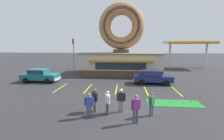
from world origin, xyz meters
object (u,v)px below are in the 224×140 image
object	(u,v)px
pedestrian_hooded_kid	(95,99)
trash_bin	(161,74)
pedestrian_clipboard_woman	(108,102)
pedestrian_beanie_man	(89,104)
traffic_light_pole	(74,49)
pedestrian_blue_sweater_man	(136,107)
golf_ball	(160,101)
putting_flag_pin	(199,99)
pedestrian_crossing_woman	(121,99)
car_teal	(40,75)
car_navy	(152,76)
pedestrian_leather_jacket_man	(152,103)

from	to	relation	value
pedestrian_hooded_kid	trash_bin	xyz separation A→B (m)	(6.98, 11.66, -0.39)
pedestrian_clipboard_woman	pedestrian_beanie_man	size ratio (longest dim) A/B	1.01
pedestrian_clipboard_woman	traffic_light_pole	world-z (taller)	traffic_light_pole
pedestrian_blue_sweater_man	golf_ball	bearing A→B (deg)	57.88
putting_flag_pin	trash_bin	bearing A→B (deg)	94.12
pedestrian_crossing_woman	trash_bin	distance (m)	12.69
golf_ball	pedestrian_beanie_man	world-z (taller)	pedestrian_beanie_man
putting_flag_pin	pedestrian_beanie_man	distance (m)	8.36
golf_ball	pedestrian_hooded_kid	distance (m)	5.41
putting_flag_pin	car_teal	bearing A→B (deg)	160.12
golf_ball	car_navy	world-z (taller)	car_navy
putting_flag_pin	car_navy	size ratio (longest dim) A/B	0.12
car_navy	pedestrian_hooded_kid	bearing A→B (deg)	-122.92
golf_ball	pedestrian_crossing_woman	size ratio (longest dim) A/B	0.03
pedestrian_hooded_kid	traffic_light_pole	distance (m)	20.49
pedestrian_clipboard_woman	pedestrian_leather_jacket_man	bearing A→B (deg)	1.03
putting_flag_pin	pedestrian_crossing_woman	distance (m)	6.20
pedestrian_hooded_kid	golf_ball	bearing A→B (deg)	24.29
putting_flag_pin	pedestrian_blue_sweater_man	size ratio (longest dim) A/B	0.32
car_teal	car_navy	xyz separation A→B (m)	(13.76, 0.27, 0.00)
putting_flag_pin	pedestrian_hooded_kid	world-z (taller)	pedestrian_hooded_kid
car_navy	pedestrian_clipboard_woman	bearing A→B (deg)	-117.13
car_navy	pedestrian_beanie_man	bearing A→B (deg)	-121.23
car_navy	putting_flag_pin	bearing A→B (deg)	-68.13
pedestrian_beanie_man	traffic_light_pole	size ratio (longest dim) A/B	0.27
trash_bin	car_navy	bearing A→B (deg)	-116.06
pedestrian_hooded_kid	pedestrian_clipboard_woman	distance (m)	0.98
car_teal	car_navy	bearing A→B (deg)	1.13
car_navy	traffic_light_pole	xyz separation A→B (m)	(-13.15, 10.62, 2.84)
golf_ball	pedestrian_beanie_man	size ratio (longest dim) A/B	0.03
pedestrian_blue_sweater_man	pedestrian_beanie_man	distance (m)	2.89
putting_flag_pin	pedestrian_beanie_man	bearing A→B (deg)	-160.52
pedestrian_leather_jacket_man	car_teal	bearing A→B (deg)	146.61
pedestrian_leather_jacket_man	pedestrian_crossing_woman	size ratio (longest dim) A/B	0.96
golf_ball	pedestrian_hooded_kid	size ratio (longest dim) A/B	0.03
car_navy	pedestrian_hooded_kid	distance (m)	9.60
car_teal	pedestrian_crossing_woman	bearing A→B (deg)	-36.72
putting_flag_pin	car_navy	distance (m)	6.63
car_teal	traffic_light_pole	xyz separation A→B (m)	(0.61, 10.90, 2.84)
golf_ball	putting_flag_pin	distance (m)	2.85
trash_bin	pedestrian_hooded_kid	bearing A→B (deg)	-120.90
pedestrian_beanie_man	pedestrian_crossing_woman	world-z (taller)	pedestrian_crossing_woman
car_teal	pedestrian_blue_sweater_man	world-z (taller)	pedestrian_blue_sweater_man
pedestrian_blue_sweater_man	pedestrian_beanie_man	size ratio (longest dim) A/B	1.09
car_teal	pedestrian_leather_jacket_man	xyz separation A→B (m)	(12.27, -8.09, -0.02)
pedestrian_leather_jacket_man	trash_bin	size ratio (longest dim) A/B	1.60
car_teal	pedestrian_hooded_kid	xyz separation A→B (m)	(8.54, -7.79, 0.02)
trash_bin	putting_flag_pin	bearing A→B (deg)	-85.88
pedestrian_blue_sweater_man	pedestrian_hooded_kid	size ratio (longest dim) A/B	1.07
car_navy	pedestrian_beanie_man	xyz separation A→B (m)	(-5.41, -8.92, -0.00)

